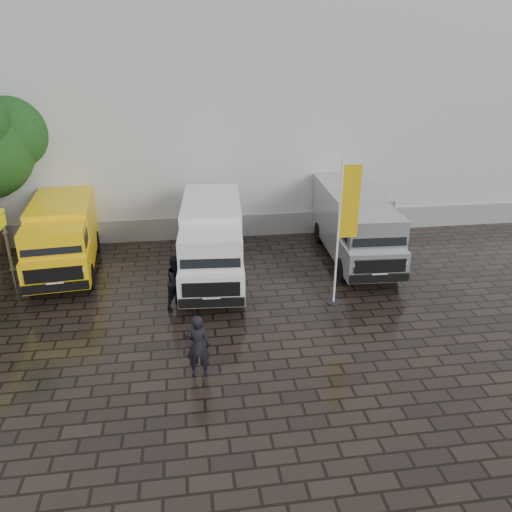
# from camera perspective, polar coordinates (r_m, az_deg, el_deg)

# --- Properties ---
(ground) EXTENTS (120.00, 120.00, 0.00)m
(ground) POSITION_cam_1_polar(r_m,az_deg,el_deg) (15.95, 5.45, -7.53)
(ground) COLOR black
(ground) RESTS_ON ground
(exhibition_hall) EXTENTS (44.00, 16.00, 12.00)m
(exhibition_hall) POSITION_cam_1_polar(r_m,az_deg,el_deg) (29.89, 2.42, 19.01)
(exhibition_hall) COLOR silver
(exhibition_hall) RESTS_ON ground
(hall_plinth) EXTENTS (44.00, 0.15, 1.00)m
(hall_plinth) POSITION_cam_1_polar(r_m,az_deg,el_deg) (23.23, 5.81, 3.85)
(hall_plinth) COLOR gray
(hall_plinth) RESTS_ON ground
(van_yellow) EXTENTS (2.66, 5.82, 2.61)m
(van_yellow) POSITION_cam_1_polar(r_m,az_deg,el_deg) (20.22, -21.19, 1.82)
(van_yellow) COLOR yellow
(van_yellow) RESTS_ON ground
(van_white) EXTENTS (2.59, 6.51, 2.76)m
(van_white) POSITION_cam_1_polar(r_m,az_deg,el_deg) (18.34, -5.04, 1.50)
(van_white) COLOR white
(van_white) RESTS_ON ground
(van_silver) EXTENTS (2.44, 6.51, 2.78)m
(van_silver) POSITION_cam_1_polar(r_m,az_deg,el_deg) (20.32, 11.20, 3.34)
(van_silver) COLOR #B3B7B8
(van_silver) RESTS_ON ground
(flagpole) EXTENTS (0.88, 0.50, 4.91)m
(flagpole) POSITION_cam_1_polar(r_m,az_deg,el_deg) (16.18, 10.04, 3.37)
(flagpole) COLOR black
(flagpole) RESTS_ON ground
(wheelie_bin) EXTENTS (0.74, 0.74, 1.12)m
(wheelie_bin) POSITION_cam_1_polar(r_m,az_deg,el_deg) (23.33, 11.66, 3.72)
(wheelie_bin) COLOR black
(wheelie_bin) RESTS_ON ground
(person_front) EXTENTS (0.69, 0.49, 1.78)m
(person_front) POSITION_cam_1_polar(r_m,az_deg,el_deg) (13.20, -6.65, -10.17)
(person_front) COLOR black
(person_front) RESTS_ON ground
(person_tent) EXTENTS (1.11, 1.12, 1.82)m
(person_tent) POSITION_cam_1_polar(r_m,az_deg,el_deg) (16.55, -8.94, -2.94)
(person_tent) COLOR black
(person_tent) RESTS_ON ground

